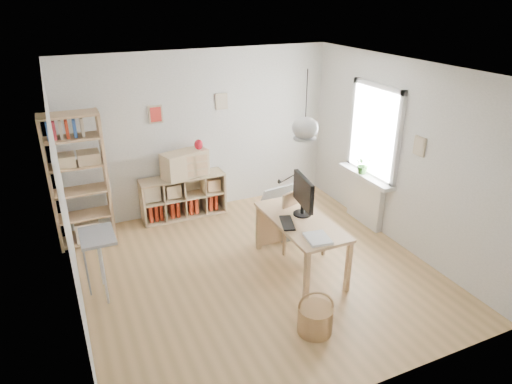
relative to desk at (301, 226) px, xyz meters
name	(u,v)px	position (x,y,z in m)	size (l,w,h in m)	color
ground	(258,271)	(-0.55, 0.15, -0.66)	(4.50, 4.50, 0.00)	tan
room_shell	(305,128)	(0.00, 0.00, 1.34)	(4.50, 4.50, 4.50)	white
window_unit	(375,131)	(1.68, 0.75, 0.89)	(0.07, 1.16, 1.46)	white
radiator	(366,200)	(1.64, 0.75, -0.26)	(0.10, 0.80, 0.80)	silver
windowsill	(366,176)	(1.59, 0.75, 0.17)	(0.22, 1.20, 0.06)	white
desk	(301,226)	(0.00, 0.00, 0.00)	(0.70, 1.50, 0.75)	tan
cube_shelf	(182,199)	(-1.02, 2.23, -0.36)	(1.40, 0.38, 0.72)	beige
tall_bookshelf	(77,176)	(-2.59, 1.95, 0.43)	(0.80, 0.38, 2.00)	tan
side_table	(93,249)	(-2.59, 0.50, 0.01)	(0.40, 0.55, 0.85)	#949497
chair	(301,220)	(0.20, 0.32, -0.11)	(0.61, 0.61, 0.96)	#949497
wicker_basket	(315,319)	(-0.47, -1.20, -0.48)	(0.39, 0.39, 0.54)	#A7794B
storage_chest	(290,218)	(0.39, 1.00, -0.43)	(0.73, 0.80, 0.68)	silver
monitor	(303,194)	(0.09, 0.13, 0.40)	(0.25, 0.62, 0.54)	black
keyboard	(287,223)	(-0.22, -0.02, 0.10)	(0.15, 0.40, 0.02)	black
task_lamp	(287,185)	(0.08, 0.57, 0.36)	(0.36, 0.13, 0.38)	black
yarn_ball	(290,199)	(0.10, 0.51, 0.16)	(0.13, 0.13, 0.13)	#430818
paper_tray	(318,238)	(-0.08, -0.54, 0.11)	(0.27, 0.34, 0.03)	white
drawer_chest	(185,164)	(-0.94, 2.19, 0.28)	(0.74, 0.34, 0.42)	beige
red_vase	(199,145)	(-0.69, 2.19, 0.57)	(0.14, 0.14, 0.17)	maroon
potted_plant	(363,165)	(1.57, 0.81, 0.35)	(0.26, 0.22, 0.29)	#2F6325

